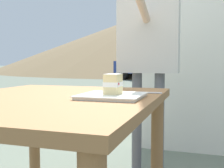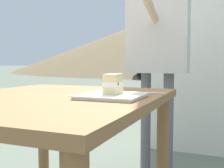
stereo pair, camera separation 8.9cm
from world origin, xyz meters
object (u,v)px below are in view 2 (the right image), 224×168
at_px(dessert_plate, 112,96).
at_px(parked_car_near, 175,65).
at_px(diner_person, 158,37).
at_px(cake_slice, 113,84).
at_px(dessert_fork, 145,93).
at_px(patio_table, 51,119).

distance_m(dessert_plate, parked_car_near, 12.99).
distance_m(diner_person, parked_car_near, 12.13).
distance_m(cake_slice, dessert_fork, 0.23).
height_order(cake_slice, diner_person, diner_person).
distance_m(patio_table, dessert_plate, 0.31).
relative_size(patio_table, diner_person, 0.72).
height_order(patio_table, dessert_plate, dessert_plate).
distance_m(dessert_plate, dessert_fork, 0.23).
bearing_deg(patio_table, parked_car_near, -172.92).
bearing_deg(dessert_fork, patio_table, -55.48).
distance_m(patio_table, dessert_fork, 0.46).
bearing_deg(dessert_plate, cake_slice, 154.50).
distance_m(patio_table, parked_car_near, 12.98).
relative_size(patio_table, dessert_fork, 6.57).
bearing_deg(diner_person, cake_slice, 0.62).
height_order(dessert_plate, dessert_fork, dessert_plate).
distance_m(patio_table, cake_slice, 0.33).
height_order(dessert_fork, parked_car_near, parked_car_near).
bearing_deg(dessert_fork, dessert_plate, -21.29).
bearing_deg(cake_slice, patio_table, -81.42).
bearing_deg(dessert_plate, patio_table, -82.55).
bearing_deg(parked_car_near, patio_table, 7.08).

